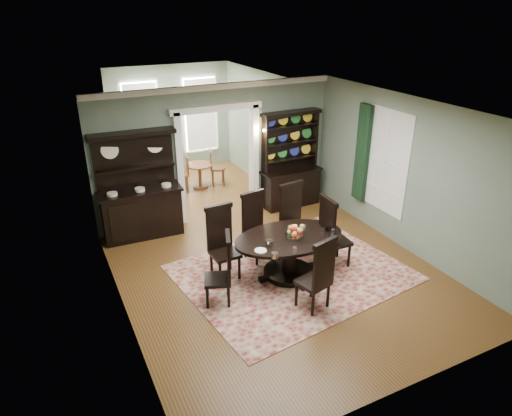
{
  "coord_description": "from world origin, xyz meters",
  "views": [
    {
      "loc": [
        -3.53,
        -6.1,
        4.58
      ],
      "look_at": [
        -0.22,
        0.6,
        1.17
      ],
      "focal_mm": 32.0,
      "sensor_mm": 36.0,
      "label": 1
    }
  ],
  "objects_px": {
    "welsh_dresser": "(290,172)",
    "parlor_table": "(200,172)",
    "sideboard": "(140,201)",
    "dining_table": "(289,248)"
  },
  "relations": [
    {
      "from": "welsh_dresser",
      "to": "parlor_table",
      "type": "bearing_deg",
      "value": 127.1
    },
    {
      "from": "sideboard",
      "to": "parlor_table",
      "type": "bearing_deg",
      "value": 47.15
    },
    {
      "from": "sideboard",
      "to": "welsh_dresser",
      "type": "xyz_separation_m",
      "value": [
        3.6,
        0.01,
        0.05
      ]
    },
    {
      "from": "parlor_table",
      "to": "welsh_dresser",
      "type": "bearing_deg",
      "value": -51.6
    },
    {
      "from": "sideboard",
      "to": "welsh_dresser",
      "type": "distance_m",
      "value": 3.6
    },
    {
      "from": "dining_table",
      "to": "welsh_dresser",
      "type": "height_order",
      "value": "welsh_dresser"
    },
    {
      "from": "welsh_dresser",
      "to": "sideboard",
      "type": "bearing_deg",
      "value": 178.9
    },
    {
      "from": "sideboard",
      "to": "parlor_table",
      "type": "relative_size",
      "value": 3.16
    },
    {
      "from": "welsh_dresser",
      "to": "parlor_table",
      "type": "distance_m",
      "value": 2.59
    },
    {
      "from": "dining_table",
      "to": "sideboard",
      "type": "height_order",
      "value": "sideboard"
    }
  ]
}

